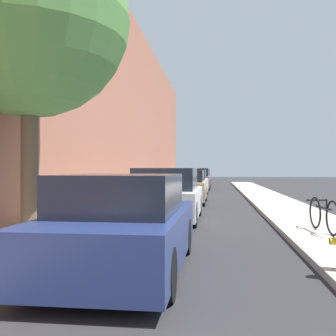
{
  "coord_description": "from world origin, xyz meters",
  "views": [
    {
      "loc": [
        0.5,
        0.64,
        1.46
      ],
      "look_at": [
        -0.7,
        10.16,
        1.49
      ],
      "focal_mm": 42.18,
      "sensor_mm": 36.0,
      "label": 1
    }
  ],
  "objects_px": {
    "parked_car_navy": "(124,226)",
    "parked_car_champagne": "(185,187)",
    "parked_car_white": "(167,196)",
    "parked_car_grey": "(198,180)",
    "parked_car_red": "(200,178)",
    "parked_car_silver": "(191,183)",
    "street_tree_near": "(30,18)",
    "bicycle": "(323,215)"
  },
  "relations": [
    {
      "from": "parked_car_white",
      "to": "parked_car_silver",
      "type": "xyz_separation_m",
      "value": [
        -0.05,
        10.88,
        -0.01
      ]
    },
    {
      "from": "parked_car_navy",
      "to": "parked_car_grey",
      "type": "height_order",
      "value": "parked_car_grey"
    },
    {
      "from": "parked_car_navy",
      "to": "bicycle",
      "type": "relative_size",
      "value": 2.29
    },
    {
      "from": "parked_car_silver",
      "to": "street_tree_near",
      "type": "relative_size",
      "value": 0.66
    },
    {
      "from": "parked_car_navy",
      "to": "bicycle",
      "type": "bearing_deg",
      "value": 42.57
    },
    {
      "from": "parked_car_white",
      "to": "street_tree_near",
      "type": "height_order",
      "value": "street_tree_near"
    },
    {
      "from": "street_tree_near",
      "to": "bicycle",
      "type": "distance_m",
      "value": 7.21
    },
    {
      "from": "parked_car_grey",
      "to": "bicycle",
      "type": "xyz_separation_m",
      "value": [
        3.63,
        -19.14,
        -0.24
      ]
    },
    {
      "from": "street_tree_near",
      "to": "bicycle",
      "type": "xyz_separation_m",
      "value": [
        5.86,
        1.53,
        -3.91
      ]
    },
    {
      "from": "parked_car_champagne",
      "to": "parked_car_red",
      "type": "distance_m",
      "value": 16.91
    },
    {
      "from": "bicycle",
      "to": "parked_car_white",
      "type": "bearing_deg",
      "value": 142.36
    },
    {
      "from": "parked_car_white",
      "to": "parked_car_red",
      "type": "relative_size",
      "value": 1.03
    },
    {
      "from": "parked_car_red",
      "to": "bicycle",
      "type": "height_order",
      "value": "parked_car_red"
    },
    {
      "from": "parked_car_navy",
      "to": "parked_car_silver",
      "type": "distance_m",
      "value": 16.48
    },
    {
      "from": "parked_car_silver",
      "to": "parked_car_grey",
      "type": "height_order",
      "value": "parked_car_grey"
    },
    {
      "from": "parked_car_white",
      "to": "parked_car_grey",
      "type": "relative_size",
      "value": 0.9
    },
    {
      "from": "street_tree_near",
      "to": "bicycle",
      "type": "bearing_deg",
      "value": 14.65
    },
    {
      "from": "parked_car_red",
      "to": "street_tree_near",
      "type": "relative_size",
      "value": 0.65
    },
    {
      "from": "parked_car_white",
      "to": "parked_car_grey",
      "type": "bearing_deg",
      "value": 89.88
    },
    {
      "from": "parked_car_red",
      "to": "parked_car_grey",
      "type": "bearing_deg",
      "value": -89.19
    },
    {
      "from": "parked_car_grey",
      "to": "parked_car_champagne",
      "type": "bearing_deg",
      "value": -89.88
    },
    {
      "from": "parked_car_silver",
      "to": "bicycle",
      "type": "xyz_separation_m",
      "value": [
        3.71,
        -13.2,
        -0.2
      ]
    },
    {
      "from": "street_tree_near",
      "to": "parked_car_white",
      "type": "bearing_deg",
      "value": 60.36
    },
    {
      "from": "parked_car_champagne",
      "to": "parked_car_grey",
      "type": "distance_m",
      "value": 11.12
    },
    {
      "from": "parked_car_navy",
      "to": "parked_car_champagne",
      "type": "relative_size",
      "value": 0.98
    },
    {
      "from": "parked_car_champagne",
      "to": "parked_car_grey",
      "type": "xyz_separation_m",
      "value": [
        -0.02,
        11.12,
        0.04
      ]
    },
    {
      "from": "parked_car_white",
      "to": "parked_car_red",
      "type": "height_order",
      "value": "parked_car_red"
    },
    {
      "from": "parked_car_grey",
      "to": "parked_car_navy",
      "type": "bearing_deg",
      "value": -89.83
    },
    {
      "from": "parked_car_champagne",
      "to": "bicycle",
      "type": "xyz_separation_m",
      "value": [
        3.61,
        -8.02,
        -0.2
      ]
    },
    {
      "from": "parked_car_grey",
      "to": "bicycle",
      "type": "distance_m",
      "value": 19.49
    },
    {
      "from": "parked_car_navy",
      "to": "street_tree_near",
      "type": "height_order",
      "value": "street_tree_near"
    },
    {
      "from": "parked_car_white",
      "to": "bicycle",
      "type": "bearing_deg",
      "value": -32.3
    },
    {
      "from": "parked_car_silver",
      "to": "parked_car_champagne",
      "type": "bearing_deg",
      "value": -88.84
    },
    {
      "from": "parked_car_champagne",
      "to": "parked_car_silver",
      "type": "xyz_separation_m",
      "value": [
        -0.1,
        5.18,
        0.0
      ]
    },
    {
      "from": "parked_car_navy",
      "to": "parked_car_white",
      "type": "distance_m",
      "value": 5.59
    },
    {
      "from": "parked_car_red",
      "to": "parked_car_champagne",
      "type": "bearing_deg",
      "value": -89.65
    },
    {
      "from": "parked_car_red",
      "to": "parked_car_navy",
      "type": "bearing_deg",
      "value": -89.7
    },
    {
      "from": "parked_car_silver",
      "to": "parked_car_red",
      "type": "bearing_deg",
      "value": 90.0
    },
    {
      "from": "parked_car_champagne",
      "to": "parked_car_red",
      "type": "bearing_deg",
      "value": 90.35
    },
    {
      "from": "parked_car_grey",
      "to": "parked_car_red",
      "type": "bearing_deg",
      "value": 90.81
    },
    {
      "from": "parked_car_silver",
      "to": "parked_car_navy",
      "type": "bearing_deg",
      "value": -89.49
    },
    {
      "from": "parked_car_red",
      "to": "bicycle",
      "type": "relative_size",
      "value": 2.31
    }
  ]
}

